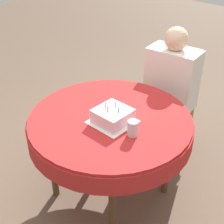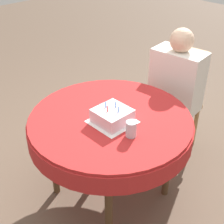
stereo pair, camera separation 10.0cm
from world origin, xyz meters
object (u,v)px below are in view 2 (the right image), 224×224
(chair, at_px, (178,98))
(drinking_glass, at_px, (131,129))
(birthday_cake, at_px, (112,116))
(person, at_px, (176,82))

(chair, height_order, drinking_glass, chair)
(birthday_cake, bearing_deg, drinking_glass, -6.32)
(person, xyz_separation_m, drinking_glass, (0.29, -0.85, 0.10))
(birthday_cake, relative_size, drinking_glass, 2.08)
(person, xyz_separation_m, birthday_cake, (0.10, -0.83, 0.09))
(drinking_glass, bearing_deg, chair, 107.63)
(birthday_cake, distance_m, drinking_glass, 0.19)
(chair, bearing_deg, birthday_cake, -89.68)
(chair, distance_m, drinking_glass, 1.02)
(chair, distance_m, person, 0.21)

